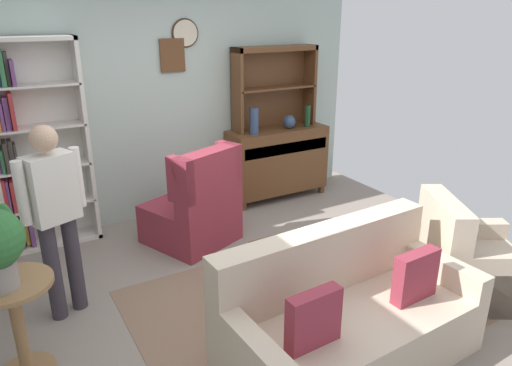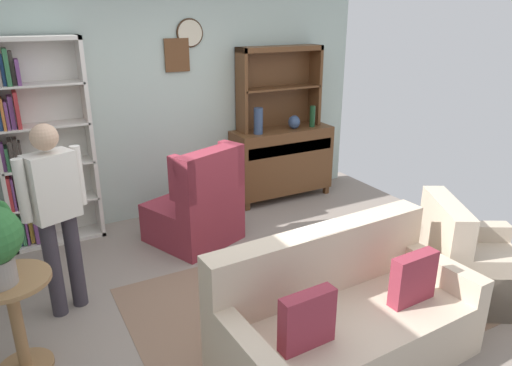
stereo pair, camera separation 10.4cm
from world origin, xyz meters
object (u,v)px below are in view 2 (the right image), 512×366
(book_stack, at_px, (312,238))
(couch_floral, at_px, (343,321))
(vase_round, at_px, (294,122))
(coffee_table, at_px, (302,250))
(vase_tall, at_px, (258,121))
(sideboard_hutch, at_px, (279,76))
(armchair_floral, at_px, (470,267))
(bottle_wine, at_px, (312,116))
(bookshelf, at_px, (36,145))
(wingback_chair, at_px, (198,208))
(person_reading, at_px, (55,207))
(plant_stand, at_px, (16,315))
(sideboard, at_px, (282,160))

(book_stack, bearing_deg, couch_floral, -111.50)
(vase_round, xyz_separation_m, coffee_table, (-1.09, -1.85, -0.65))
(vase_tall, height_order, coffee_table, vase_tall)
(vase_round, bearing_deg, sideboard_hutch, 126.48)
(vase_tall, xyz_separation_m, book_stack, (-0.50, -1.87, -0.61))
(vase_round, distance_m, couch_floral, 3.17)
(vase_round, bearing_deg, armchair_floral, -88.95)
(vase_round, xyz_separation_m, bottle_wine, (0.26, -0.02, 0.05))
(bottle_wine, bearing_deg, bookshelf, 176.91)
(armchair_floral, bearing_deg, book_stack, 143.30)
(wingback_chair, bearing_deg, vase_tall, 30.22)
(couch_floral, height_order, person_reading, person_reading)
(plant_stand, bearing_deg, bookshelf, 79.08)
(bookshelf, relative_size, sideboard_hutch, 1.91)
(vase_round, bearing_deg, bookshelf, 177.07)
(bottle_wine, bearing_deg, coffee_table, -126.38)
(plant_stand, xyz_separation_m, person_reading, (0.38, 0.59, 0.47))
(sideboard_hutch, xyz_separation_m, bottle_wine, (0.39, -0.20, -0.50))
(wingback_chair, xyz_separation_m, coffee_table, (0.48, -1.23, -0.03))
(sideboard, relative_size, book_stack, 6.16)
(vase_tall, height_order, armchair_floral, vase_tall)
(coffee_table, bearing_deg, book_stack, -26.28)
(sideboard, bearing_deg, vase_round, -27.17)
(armchair_floral, bearing_deg, sideboard_hutch, 93.59)
(book_stack, bearing_deg, coffee_table, 153.72)
(vase_round, xyz_separation_m, couch_floral, (-1.37, -2.78, -0.69))
(vase_round, distance_m, book_stack, 2.21)
(sideboard_hutch, xyz_separation_m, plant_stand, (-3.21, -2.00, -1.12))
(sideboard_hutch, xyz_separation_m, book_stack, (-0.89, -2.06, -1.09))
(bottle_wine, bearing_deg, plant_stand, -153.37)
(sideboard, height_order, coffee_table, sideboard)
(bottle_wine, bearing_deg, vase_round, 175.05)
(sideboard, height_order, couch_floral, sideboard)
(couch_floral, relative_size, armchair_floral, 1.75)
(bottle_wine, xyz_separation_m, book_stack, (-1.28, -1.86, -0.59))
(vase_round, relative_size, wingback_chair, 0.16)
(sideboard, relative_size, coffee_table, 1.62)
(sideboard, xyz_separation_m, person_reading, (-2.83, -1.30, 0.40))
(bookshelf, distance_m, plant_stand, 2.11)
(plant_stand, bearing_deg, armchair_floral, -14.12)
(vase_tall, height_order, couch_floral, vase_tall)
(bookshelf, relative_size, plant_stand, 2.95)
(bottle_wine, bearing_deg, wingback_chair, -161.78)
(armchair_floral, xyz_separation_m, person_reading, (-3.01, 1.44, 0.62))
(sideboard, height_order, bottle_wine, bottle_wine)
(vase_tall, distance_m, vase_round, 0.53)
(vase_round, bearing_deg, person_reading, -157.36)
(sideboard_hutch, bearing_deg, couch_floral, -112.77)
(person_reading, bearing_deg, bookshelf, 89.89)
(bottle_wine, distance_m, wingback_chair, 2.04)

